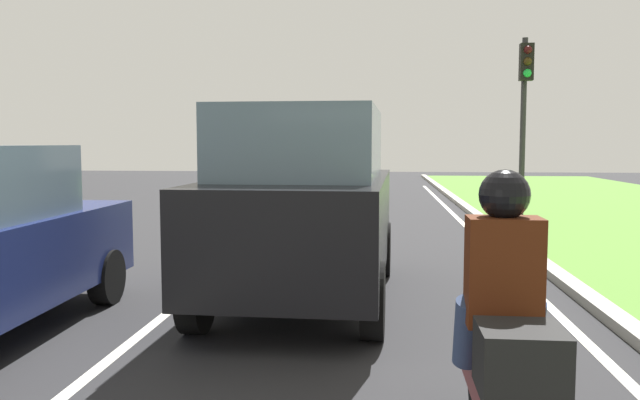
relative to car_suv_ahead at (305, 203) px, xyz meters
The scene contains 8 objects.
ground_plane 5.31m from the car_suv_ahead, 98.43° to the left, with size 60.00×60.00×0.00m, color #262628.
lane_line_center 5.46m from the car_suv_ahead, 105.89° to the left, with size 0.12×32.00×0.01m, color silver.
lane_line_right_edge 5.98m from the car_suv_ahead, 61.02° to the left, with size 0.12×32.00×0.01m, color silver.
curb_right 6.22m from the car_suv_ahead, 56.92° to the left, with size 0.24×48.00×0.12m, color #9E9B93.
car_suv_ahead is the anchor object (origin of this frame).
motorcycle 4.40m from the car_suv_ahead, 69.11° to the right, with size 0.40×1.90×1.01m.
rider_person 4.31m from the car_suv_ahead, 68.86° to the right, with size 0.50×0.40×1.16m.
traffic_light_near_right 10.18m from the car_suv_ahead, 63.64° to the left, with size 0.32×0.50×4.47m.
Camera 1 is at (1.63, 1.22, 1.88)m, focal length 36.59 mm.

